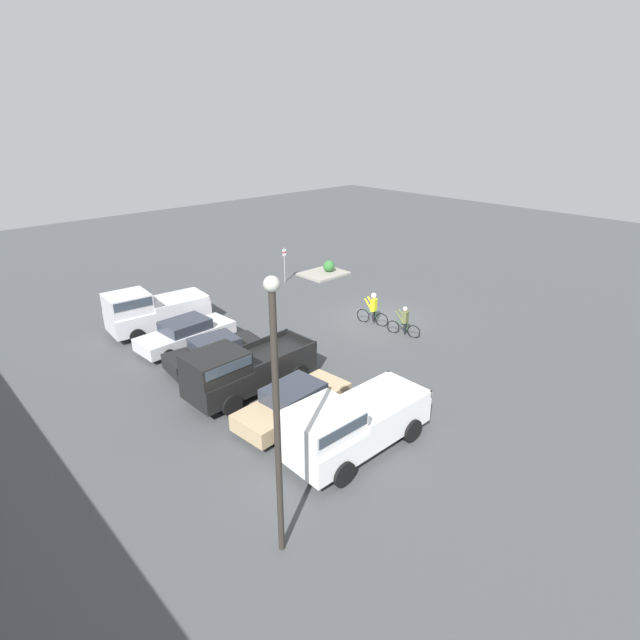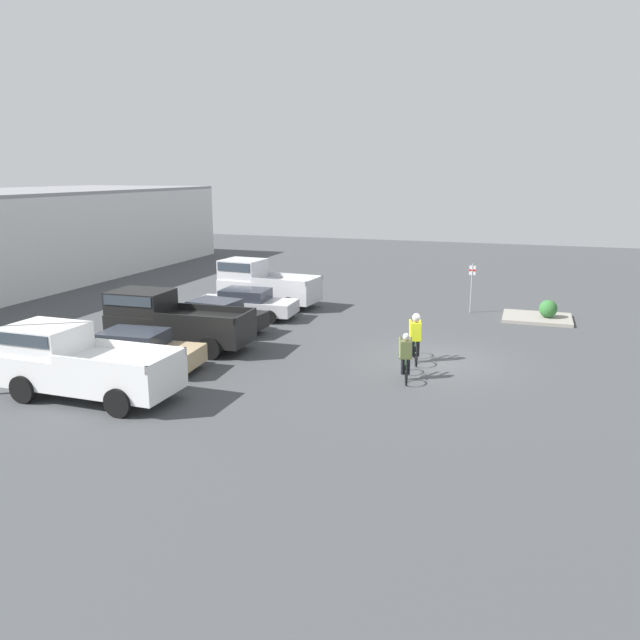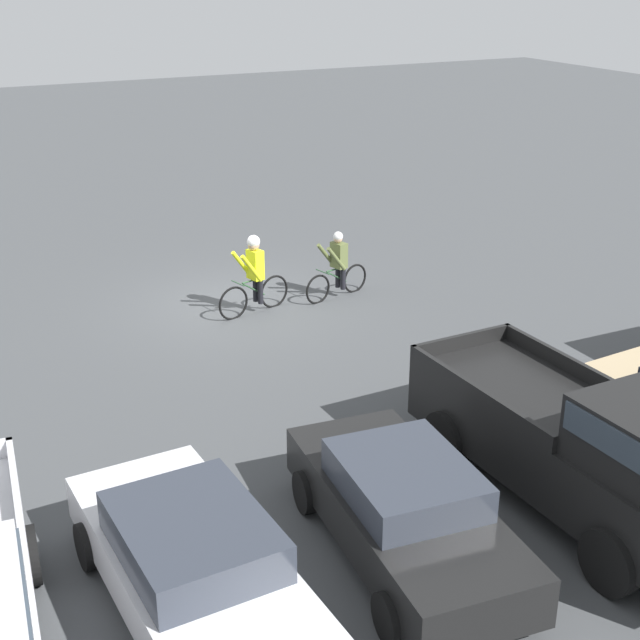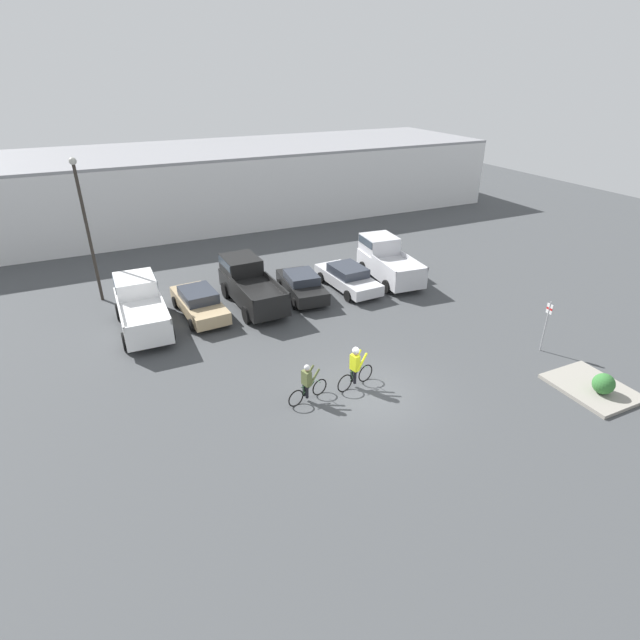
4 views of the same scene
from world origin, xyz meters
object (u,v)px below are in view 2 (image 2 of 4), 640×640
pickup_truck_1 (169,319)px  shrub (548,309)px  cyclist_1 (406,356)px  sedan_2 (246,303)px  sedan_1 (215,316)px  pickup_truck_2 (261,283)px  fire_lane_sign (472,283)px  pickup_truck_0 (78,361)px  sedan_0 (134,350)px  cyclist_0 (416,337)px

pickup_truck_1 → shrub: (9.47, -14.00, -0.59)m
cyclist_1 → sedan_2: bearing=53.7°
sedan_1 → pickup_truck_2: bearing=3.6°
fire_lane_sign → shrub: bearing=-99.9°
pickup_truck_2 → fire_lane_sign: 10.46m
pickup_truck_0 → sedan_2: (11.19, -0.28, -0.43)m
sedan_2 → cyclist_1: (-6.44, -8.78, 0.09)m
sedan_0 → shrub: sedan_0 is taller
pickup_truck_1 → sedan_2: 5.67m
cyclist_1 → fire_lane_sign: (10.92, -1.08, 0.67)m
sedan_0 → sedan_1: (5.60, -0.15, 0.01)m
pickup_truck_0 → sedan_0: 2.83m
pickup_truck_2 → shrub: bearing=-85.8°
sedan_2 → fire_lane_sign: (4.47, -9.86, 0.76)m
pickup_truck_1 → fire_lane_sign: (10.09, -10.47, 0.30)m
fire_lane_sign → sedan_1: bearing=126.1°
pickup_truck_1 → pickup_truck_2: pickup_truck_2 is taller
cyclist_0 → cyclist_1: 2.08m
cyclist_0 → shrub: size_ratio=2.26×
shrub → pickup_truck_2: bearing=94.2°
sedan_1 → pickup_truck_2: size_ratio=0.86×
cyclist_1 → fire_lane_sign: fire_lane_sign is taller
sedan_0 → cyclist_1: 9.25m
sedan_0 → cyclist_0: cyclist_0 is taller
pickup_truck_0 → pickup_truck_1: 5.59m
sedan_2 → shrub: 13.94m
cyclist_1 → cyclist_0: bearing=1.3°
pickup_truck_2 → fire_lane_sign: bearing=-81.0°
pickup_truck_1 → cyclist_1: pickup_truck_1 is taller
shrub → sedan_2: bearing=106.1°
cyclist_1 → sedan_1: bearing=67.7°
pickup_truck_0 → sedan_1: (8.39, -0.17, -0.42)m
pickup_truck_0 → sedan_1: pickup_truck_0 is taller
pickup_truck_0 → fire_lane_sign: fire_lane_sign is taller
sedan_2 → cyclist_0: (-4.37, -8.73, 0.24)m
sedan_1 → sedan_2: (2.80, -0.11, -0.01)m
sedan_2 → shrub: bearing=-73.9°
pickup_truck_0 → pickup_truck_2: (14.04, 0.19, 0.05)m
sedan_0 → fire_lane_sign: 16.39m
sedan_2 → sedan_0: bearing=178.2°
fire_lane_sign → sedan_2: bearing=114.4°
sedan_2 → cyclist_1: cyclist_1 is taller
sedan_0 → fire_lane_sign: size_ratio=1.99×
sedan_1 → cyclist_1: cyclist_1 is taller
sedan_0 → shrub: size_ratio=5.87×
sedan_1 → cyclist_0: 8.98m
pickup_truck_1 → cyclist_1: (-0.83, -9.39, -0.37)m
sedan_0 → shrub: bearing=-48.1°
sedan_1 → fire_lane_sign: 12.36m
pickup_truck_1 → cyclist_0: (1.24, -9.34, -0.22)m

